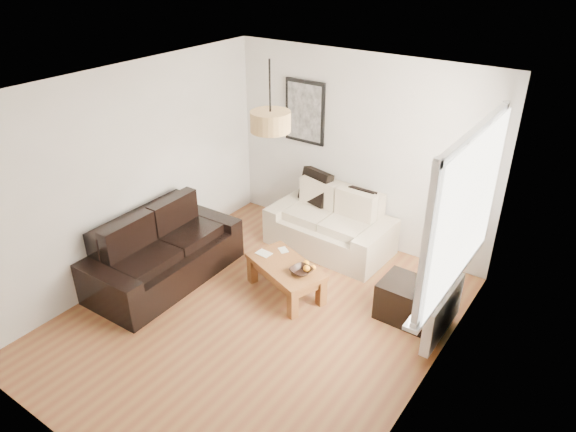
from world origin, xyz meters
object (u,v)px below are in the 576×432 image
Objects in this scene: loveseat_cream at (330,222)px; ottoman at (415,303)px; coffee_table at (286,278)px; sofa_leather at (164,250)px.

loveseat_cream is 2.11× the size of ottoman.
ottoman is (1.47, 0.41, 0.02)m from coffee_table.
coffee_table is 1.53m from ottoman.
loveseat_cream is 1.77m from ottoman.
ottoman is (1.58, -0.79, -0.19)m from loveseat_cream.
ottoman is at bearing 15.42° from coffee_table.
ottoman is at bearing -71.77° from sofa_leather.
loveseat_cream reaches higher than ottoman.
sofa_leather is at bearing -156.52° from coffee_table.
coffee_table is at bearing -67.75° from sofa_leather.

